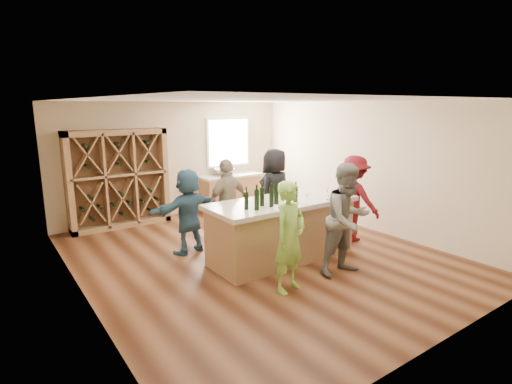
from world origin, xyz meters
TOP-DOWN VIEW (x-y plane):
  - floor at (0.00, 0.00)m, footprint 6.00×7.00m
  - ceiling at (0.00, 0.00)m, footprint 6.00×7.00m
  - wall_back at (0.00, 3.55)m, footprint 6.00×0.10m
  - wall_front at (0.00, -3.55)m, footprint 6.00×0.10m
  - wall_left at (-3.05, 0.00)m, footprint 0.10×7.00m
  - wall_right at (3.05, 0.00)m, footprint 0.10×7.00m
  - window_frame at (1.50, 3.47)m, footprint 1.30×0.06m
  - window_pane at (1.50, 3.44)m, footprint 1.18×0.01m
  - wine_rack at (-1.50, 3.27)m, footprint 2.20×0.45m
  - back_counter_base at (1.40, 3.20)m, footprint 1.60×0.58m
  - back_counter_top at (1.40, 3.20)m, footprint 1.70×0.62m
  - sink at (1.20, 3.20)m, footprint 0.54×0.54m
  - faucet at (1.20, 3.38)m, footprint 0.02×0.02m
  - tasting_counter_base at (0.26, -0.37)m, footprint 2.60×1.00m
  - tasting_counter_top at (0.26, -0.37)m, footprint 2.72×1.12m
  - wine_bottle_a at (-0.60, -0.52)m, footprint 0.08×0.08m
  - wine_bottle_b at (-0.48, -0.64)m, footprint 0.09×0.09m
  - wine_bottle_c at (-0.26, -0.48)m, footprint 0.08×0.08m
  - wine_bottle_d at (-0.16, -0.61)m, footprint 0.10×0.10m
  - wine_bottle_e at (0.02, -0.51)m, footprint 0.10×0.10m
  - wine_glass_a at (-0.02, -0.83)m, footprint 0.09×0.09m
  - wine_glass_b at (0.43, -0.84)m, footprint 0.07×0.07m
  - wine_glass_c at (0.96, -0.80)m, footprint 0.09×0.09m
  - wine_glass_e at (1.17, -0.61)m, footprint 0.08×0.08m
  - tasting_menu_a at (-0.10, -0.76)m, footprint 0.35×0.39m
  - tasting_menu_b at (0.48, -0.72)m, footprint 0.28×0.36m
  - tasting_menu_c at (1.15, -0.78)m, footprint 0.24×0.30m
  - person_near_left at (-0.44, -1.42)m, footprint 0.69×0.57m
  - person_near_right at (0.72, -1.48)m, footprint 0.91×0.53m
  - person_server at (2.09, -0.40)m, footprint 0.69×1.19m
  - person_far_mid at (-0.16, 0.79)m, footprint 1.10×0.73m
  - person_far_right at (0.99, 0.78)m, footprint 1.04×0.85m
  - person_far_left at (-0.95, 0.88)m, footprint 1.55×0.78m
  - wine_bottle_f at (0.31, -0.67)m, footprint 0.07×0.07m

SIDE VIEW (x-z plane):
  - floor at x=0.00m, z-range -0.10..0.00m
  - back_counter_base at x=1.40m, z-range 0.00..0.86m
  - tasting_counter_base at x=0.26m, z-range 0.00..1.00m
  - person_far_left at x=-0.95m, z-range 0.00..1.59m
  - person_near_left at x=-0.44m, z-range 0.00..1.66m
  - person_far_mid at x=-0.16m, z-range 0.00..1.72m
  - person_server at x=2.09m, z-range 0.00..1.74m
  - back_counter_top at x=1.40m, z-range 0.86..0.92m
  - person_near_right at x=0.72m, z-range 0.00..1.83m
  - person_far_right at x=0.99m, z-range 0.00..1.84m
  - sink at x=1.20m, z-range 0.92..1.11m
  - tasting_counter_top at x=0.26m, z-range 1.00..1.08m
  - faucet at x=1.20m, z-range 0.92..1.22m
  - tasting_menu_a at x=-0.10m, z-range 1.08..1.08m
  - tasting_menu_b at x=0.48m, z-range 1.08..1.08m
  - tasting_menu_c at x=1.15m, z-range 1.08..1.08m
  - wine_rack at x=-1.50m, z-range 0.00..2.20m
  - wine_glass_b at x=0.43m, z-range 1.08..1.24m
  - wine_glass_e at x=1.17m, z-range 1.08..1.24m
  - wine_glass_c at x=0.96m, z-range 1.08..1.27m
  - wine_glass_a at x=-0.02m, z-range 1.08..1.28m
  - wine_bottle_a at x=-0.60m, z-range 1.08..1.37m
  - wine_bottle_f at x=0.31m, z-range 1.08..1.38m
  - wine_bottle_d at x=-0.16m, z-range 1.08..1.39m
  - wine_bottle_c at x=-0.26m, z-range 1.08..1.39m
  - wine_bottle_b at x=-0.48m, z-range 1.08..1.41m
  - wine_bottle_e at x=0.02m, z-range 1.08..1.41m
  - wall_back at x=0.00m, z-range 0.00..2.80m
  - wall_front at x=0.00m, z-range 0.00..2.80m
  - wall_left at x=-3.05m, z-range 0.00..2.80m
  - wall_right at x=3.05m, z-range 0.00..2.80m
  - window_frame at x=1.50m, z-range 1.10..2.40m
  - window_pane at x=1.50m, z-range 1.16..2.34m
  - ceiling at x=0.00m, z-range 2.80..2.90m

